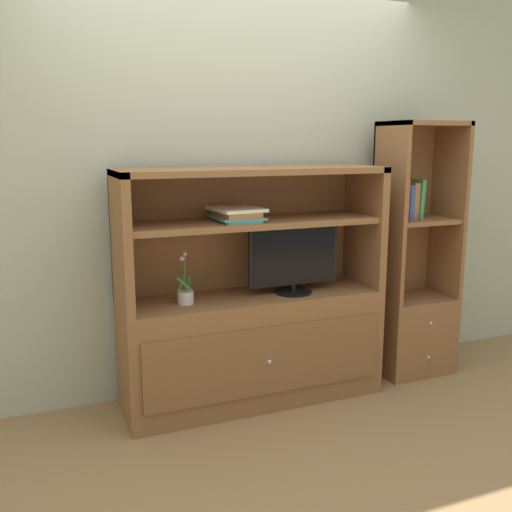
% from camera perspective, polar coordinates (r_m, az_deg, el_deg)
% --- Properties ---
extents(ground_plane, '(8.00, 8.00, 0.00)m').
position_cam_1_polar(ground_plane, '(3.38, 2.35, -16.64)').
color(ground_plane, '#99754C').
extents(painted_rear_wall, '(6.00, 0.10, 2.80)m').
position_cam_1_polar(painted_rear_wall, '(3.68, -2.38, 8.47)').
color(painted_rear_wall, '#ADB29E').
rests_on(painted_rear_wall, ground_plane).
extents(media_console, '(1.59, 0.50, 1.44)m').
position_cam_1_polar(media_console, '(3.53, -0.33, -6.87)').
color(media_console, brown).
rests_on(media_console, ground_plane).
extents(tv_monitor, '(0.58, 0.23, 0.41)m').
position_cam_1_polar(tv_monitor, '(3.48, 3.78, -0.37)').
color(tv_monitor, black).
rests_on(tv_monitor, media_console).
extents(potted_plant, '(0.10, 0.10, 0.30)m').
position_cam_1_polar(potted_plant, '(3.30, -7.06, -3.81)').
color(potted_plant, beige).
rests_on(potted_plant, media_console).
extents(magazine_stack, '(0.29, 0.33, 0.08)m').
position_cam_1_polar(magazine_stack, '(3.33, -2.01, 4.21)').
color(magazine_stack, teal).
rests_on(magazine_stack, media_console).
extents(bookshelf_tall, '(0.51, 0.38, 1.71)m').
position_cam_1_polar(bookshelf_tall, '(4.10, 15.41, -3.60)').
color(bookshelf_tall, brown).
rests_on(bookshelf_tall, ground_plane).
extents(upright_book_row, '(0.18, 0.15, 0.27)m').
position_cam_1_polar(upright_book_row, '(3.91, 14.82, 5.38)').
color(upright_book_row, '#2D519E').
rests_on(upright_book_row, bookshelf_tall).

